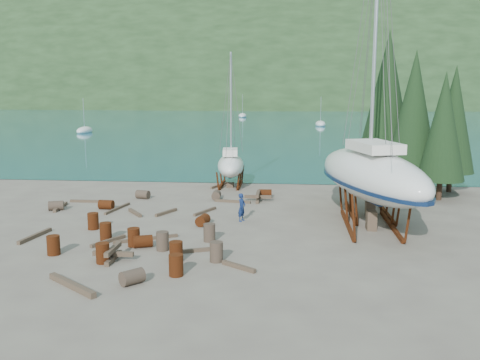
# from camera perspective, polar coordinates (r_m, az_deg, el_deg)

# --- Properties ---
(ground) EXTENTS (600.00, 600.00, 0.00)m
(ground) POSITION_cam_1_polar(r_m,az_deg,el_deg) (27.45, -3.22, -5.89)
(ground) COLOR #5F544B
(ground) RESTS_ON ground
(bay_water) EXTENTS (700.00, 700.00, 0.00)m
(bay_water) POSITION_cam_1_polar(r_m,az_deg,el_deg) (341.24, 4.67, 8.54)
(bay_water) COLOR #175773
(bay_water) RESTS_ON ground
(far_hill) EXTENTS (800.00, 360.00, 110.00)m
(far_hill) POSITION_cam_1_polar(r_m,az_deg,el_deg) (346.23, 4.68, 8.56)
(far_hill) COLOR #1E3118
(far_hill) RESTS_ON ground
(far_house_left) EXTENTS (6.60, 5.60, 5.60)m
(far_house_left) POSITION_cam_1_polar(r_m,az_deg,el_deg) (225.44, -11.32, 8.49)
(far_house_left) COLOR beige
(far_house_left) RESTS_ON ground
(far_house_center) EXTENTS (6.60, 5.60, 5.60)m
(far_house_center) POSITION_cam_1_polar(r_m,az_deg,el_deg) (217.50, -1.05, 8.63)
(far_house_center) COLOR beige
(far_house_center) RESTS_ON ground
(far_house_right) EXTENTS (6.60, 5.60, 5.60)m
(far_house_right) POSITION_cam_1_polar(r_m,az_deg,el_deg) (217.74, 12.29, 8.41)
(far_house_right) COLOR beige
(far_house_right) RESTS_ON ground
(cypress_near_right) EXTENTS (3.60, 3.60, 10.00)m
(cypress_near_right) POSITION_cam_1_polar(r_m,az_deg,el_deg) (39.11, 18.04, 6.95)
(cypress_near_right) COLOR black
(cypress_near_right) RESTS_ON ground
(cypress_mid_right) EXTENTS (3.06, 3.06, 8.50)m
(cypress_mid_right) POSITION_cam_1_polar(r_m,az_deg,el_deg) (37.59, 20.87, 5.36)
(cypress_mid_right) COLOR black
(cypress_mid_right) RESTS_ON ground
(cypress_back_left) EXTENTS (4.14, 4.14, 11.50)m
(cypress_back_left) POSITION_cam_1_polar(r_m,az_deg,el_deg) (40.75, 15.41, 8.40)
(cypress_back_left) COLOR black
(cypress_back_left) RESTS_ON ground
(cypress_far_right) EXTENTS (3.24, 3.24, 9.00)m
(cypress_far_right) POSITION_cam_1_polar(r_m,az_deg,el_deg) (40.86, 21.81, 6.01)
(cypress_far_right) COLOR black
(cypress_far_right) RESTS_ON ground
(moored_boat_left) EXTENTS (2.00, 5.00, 6.05)m
(moored_boat_left) POSITION_cam_1_polar(r_m,az_deg,el_deg) (92.85, -16.25, 5.08)
(moored_boat_left) COLOR silver
(moored_boat_left) RESTS_ON ground
(moored_boat_mid) EXTENTS (2.00, 5.00, 6.05)m
(moored_boat_mid) POSITION_cam_1_polar(r_m,az_deg,el_deg) (106.54, 8.57, 5.92)
(moored_boat_mid) COLOR silver
(moored_boat_mid) RESTS_ON ground
(moored_boat_far) EXTENTS (2.00, 5.00, 6.05)m
(moored_boat_far) POSITION_cam_1_polar(r_m,az_deg,el_deg) (136.84, 0.27, 6.87)
(moored_boat_far) COLOR silver
(moored_boat_far) RESTS_ON ground
(large_sailboat_near) EXTENTS (6.35, 11.87, 17.95)m
(large_sailboat_near) POSITION_cam_1_polar(r_m,az_deg,el_deg) (29.22, 13.86, 0.61)
(large_sailboat_near) COLOR silver
(large_sailboat_near) RESTS_ON ground
(large_sailboat_far) EXTENTS (6.44, 10.52, 16.05)m
(large_sailboat_far) POSITION_cam_1_polar(r_m,az_deg,el_deg) (32.14, 13.73, 0.95)
(large_sailboat_far) COLOR silver
(large_sailboat_far) RESTS_ON ground
(small_sailboat_shore) EXTENTS (2.55, 6.42, 10.03)m
(small_sailboat_shore) POSITION_cam_1_polar(r_m,az_deg,el_deg) (40.51, -1.00, 1.64)
(small_sailboat_shore) COLOR silver
(small_sailboat_shore) RESTS_ON ground
(worker) EXTENTS (0.57, 0.68, 1.59)m
(worker) POSITION_cam_1_polar(r_m,az_deg,el_deg) (30.04, 0.19, -2.93)
(worker) COLOR #11214E
(worker) RESTS_ON ground
(drum_0) EXTENTS (0.58, 0.58, 0.88)m
(drum_0) POSITION_cam_1_polar(r_m,az_deg,el_deg) (25.59, -19.28, -6.59)
(drum_0) COLOR #5E2710
(drum_0) RESTS_ON ground
(drum_1) EXTENTS (1.02, 1.04, 0.58)m
(drum_1) POSITION_cam_1_polar(r_m,az_deg,el_deg) (21.14, -11.43, -10.10)
(drum_1) COLOR #2D2823
(drum_1) RESTS_ON ground
(drum_2) EXTENTS (0.92, 0.65, 0.58)m
(drum_2) POSITION_cam_1_polar(r_m,az_deg,el_deg) (34.09, -14.08, -2.56)
(drum_2) COLOR #5E2710
(drum_2) RESTS_ON ground
(drum_3) EXTENTS (0.58, 0.58, 0.88)m
(drum_3) POSITION_cam_1_polar(r_m,az_deg,el_deg) (21.72, -6.84, -9.01)
(drum_3) COLOR #5E2710
(drum_3) RESTS_ON ground
(drum_4) EXTENTS (0.93, 0.65, 0.58)m
(drum_4) POSITION_cam_1_polar(r_m,az_deg,el_deg) (36.54, 2.68, -1.45)
(drum_4) COLOR #5E2710
(drum_4) RESTS_ON ground
(drum_5) EXTENTS (0.58, 0.58, 0.88)m
(drum_5) POSITION_cam_1_polar(r_m,az_deg,el_deg) (26.26, -3.28, -5.62)
(drum_5) COLOR #2D2823
(drum_5) RESTS_ON ground
(drum_6) EXTENTS (0.75, 0.98, 0.58)m
(drum_6) POSITION_cam_1_polar(r_m,az_deg,el_deg) (29.29, -3.99, -4.30)
(drum_6) COLOR #5E2710
(drum_6) RESTS_ON ground
(drum_7) EXTENTS (0.58, 0.58, 0.88)m
(drum_7) POSITION_cam_1_polar(r_m,az_deg,el_deg) (23.46, -6.83, -7.57)
(drum_7) COLOR #5E2710
(drum_7) RESTS_ON ground
(drum_8) EXTENTS (0.58, 0.58, 0.88)m
(drum_8) POSITION_cam_1_polar(r_m,az_deg,el_deg) (29.47, -15.39, -4.25)
(drum_8) COLOR #5E2710
(drum_8) RESTS_ON ground
(drum_9) EXTENTS (1.00, 0.79, 0.58)m
(drum_9) POSITION_cam_1_polar(r_m,az_deg,el_deg) (36.78, -10.33, -1.53)
(drum_9) COLOR #2D2823
(drum_9) RESTS_ON ground
(drum_10) EXTENTS (0.58, 0.58, 0.88)m
(drum_10) POSITION_cam_1_polar(r_m,az_deg,el_deg) (25.93, -11.26, -6.00)
(drum_10) COLOR #5E2710
(drum_10) RESTS_ON ground
(drum_11) EXTENTS (0.61, 0.90, 0.58)m
(drum_11) POSITION_cam_1_polar(r_m,az_deg,el_deg) (36.00, -2.54, -1.62)
(drum_11) COLOR #2D2823
(drum_11) RESTS_ON ground
(drum_12) EXTENTS (1.03, 0.85, 0.58)m
(drum_12) POSITION_cam_1_polar(r_m,az_deg,el_deg) (25.70, -10.31, -6.46)
(drum_12) COLOR #5E2710
(drum_12) RESTS_ON ground
(drum_13) EXTENTS (0.58, 0.58, 0.88)m
(drum_13) POSITION_cam_1_polar(r_m,az_deg,el_deg) (23.81, -14.44, -7.56)
(drum_13) COLOR #5E2710
(drum_13) RESTS_ON ground
(drum_14) EXTENTS (0.58, 0.58, 0.88)m
(drum_14) POSITION_cam_1_polar(r_m,az_deg,el_deg) (27.24, -14.13, -5.34)
(drum_14) COLOR #5E2710
(drum_14) RESTS_ON ground
(drum_15) EXTENTS (1.02, 0.83, 0.58)m
(drum_15) POSITION_cam_1_polar(r_m,az_deg,el_deg) (34.68, -19.03, -2.60)
(drum_15) COLOR #2D2823
(drum_15) RESTS_ON ground
(drum_16) EXTENTS (0.58, 0.58, 0.88)m
(drum_16) POSITION_cam_1_polar(r_m,az_deg,el_deg) (25.07, -8.27, -6.46)
(drum_16) COLOR #2D2823
(drum_16) RESTS_ON ground
(drum_17) EXTENTS (0.58, 0.58, 0.88)m
(drum_17) POSITION_cam_1_polar(r_m,az_deg,el_deg) (23.27, -2.54, -7.66)
(drum_17) COLOR #2D2823
(drum_17) RESTS_ON ground
(timber_2) EXTENTS (0.44, 2.36, 0.19)m
(timber_2) POSITION_cam_1_polar(r_m,az_deg,el_deg) (35.16, -18.61, -2.74)
(timber_2) COLOR brown
(timber_2) RESTS_ON ground
(timber_3) EXTENTS (2.90, 1.71, 0.15)m
(timber_3) POSITION_cam_1_polar(r_m,az_deg,el_deg) (26.89, -9.99, -6.20)
(timber_3) COLOR brown
(timber_3) RESTS_ON ground
(timber_4) EXTENTS (0.98, 1.79, 0.17)m
(timber_4) POSITION_cam_1_polar(r_m,az_deg,el_deg) (32.22, -7.88, -3.44)
(timber_4) COLOR brown
(timber_4) RESTS_ON ground
(timber_5) EXTENTS (2.22, 1.04, 0.16)m
(timber_5) POSITION_cam_1_polar(r_m,az_deg,el_deg) (24.74, -4.72, -7.48)
(timber_5) COLOR brown
(timber_5) RESTS_ON ground
(timber_7) EXTENTS (1.53, 1.19, 0.17)m
(timber_7) POSITION_cam_1_polar(r_m,az_deg,el_deg) (22.50, -0.15, -9.21)
(timber_7) COLOR brown
(timber_7) RESTS_ON ground
(timber_8) EXTENTS (1.25, 1.67, 0.19)m
(timber_8) POSITION_cam_1_polar(r_m,az_deg,el_deg) (32.42, -11.15, -3.44)
(timber_8) COLOR brown
(timber_8) RESTS_ON ground
(timber_9) EXTENTS (1.09, 2.39, 0.15)m
(timber_9) POSITION_cam_1_polar(r_m,az_deg,el_deg) (40.79, -2.19, -0.57)
(timber_9) COLOR brown
(timber_9) RESTS_ON ground
(timber_10) EXTENTS (2.40, 0.55, 0.16)m
(timber_10) POSITION_cam_1_polar(r_m,az_deg,el_deg) (35.02, -0.80, -2.28)
(timber_10) COLOR brown
(timber_10) RESTS_ON ground
(timber_11) EXTENTS (1.08, 2.10, 0.15)m
(timber_11) POSITION_cam_1_polar(r_m,az_deg,el_deg) (32.27, -3.76, -3.36)
(timber_11) COLOR brown
(timber_11) RESTS_ON ground
(timber_12) EXTENTS (1.18, 1.97, 0.17)m
(timber_12) POSITION_cam_1_polar(r_m,az_deg,el_deg) (26.84, -13.86, -6.34)
(timber_12) COLOR brown
(timber_12) RESTS_ON ground
(timber_14) EXTENTS (0.58, 2.64, 0.18)m
(timber_14) POSITION_cam_1_polar(r_m,az_deg,el_deg) (28.82, -21.02, -5.59)
(timber_14) COLOR brown
(timber_14) RESTS_ON ground
(timber_15) EXTENTS (0.71, 2.96, 0.15)m
(timber_15) POSITION_cam_1_polar(r_m,az_deg,el_deg) (33.84, -12.94, -2.98)
(timber_15) COLOR brown
(timber_15) RESTS_ON ground
(timber_16) EXTENTS (2.54, 2.07, 0.23)m
(timber_16) POSITION_cam_1_polar(r_m,az_deg,el_deg) (21.38, -17.50, -10.65)
(timber_16) COLOR brown
(timber_16) RESTS_ON ground
(timber_17) EXTENTS (2.25, 0.19, 0.16)m
(timber_17) POSITION_cam_1_polar(r_m,az_deg,el_deg) (36.46, -16.03, -2.19)
(timber_17) COLOR brown
(timber_17) RESTS_ON ground
(timber_pile_fore) EXTENTS (1.80, 1.80, 0.60)m
(timber_pile_fore) POSITION_cam_1_polar(r_m,az_deg,el_deg) (24.09, -13.38, -7.66)
(timber_pile_fore) COLOR brown
(timber_pile_fore) RESTS_ON ground
(timber_pile_aft) EXTENTS (1.80, 1.80, 0.60)m
(timber_pile_aft) POSITION_cam_1_polar(r_m,az_deg,el_deg) (35.40, 1.93, -1.80)
(timber_pile_aft) COLOR brown
(timber_pile_aft) RESTS_ON ground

